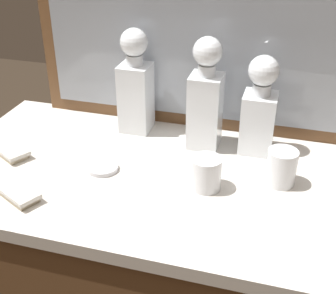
{
  "coord_description": "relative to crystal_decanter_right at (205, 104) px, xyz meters",
  "views": [
    {
      "loc": [
        0.27,
        -0.95,
        1.57
      ],
      "look_at": [
        0.0,
        0.0,
        1.01
      ],
      "focal_mm": 49.1,
      "sensor_mm": 36.0,
      "label": 1
    }
  ],
  "objects": [
    {
      "name": "porcelain_dish",
      "position": [
        -0.22,
        -0.2,
        -0.12
      ],
      "size": [
        0.08,
        0.08,
        0.01
      ],
      "color": "silver",
      "rests_on": "dresser"
    },
    {
      "name": "crystal_tumbler_front",
      "position": [
        0.05,
        -0.21,
        -0.09
      ],
      "size": [
        0.07,
        0.07,
        0.08
      ],
      "color": "white",
      "rests_on": "dresser"
    },
    {
      "name": "crystal_decanter_right",
      "position": [
        0.0,
        0.0,
        0.0
      ],
      "size": [
        0.09,
        0.09,
        0.31
      ],
      "color": "white",
      "rests_on": "dresser"
    },
    {
      "name": "crystal_tumbler_right",
      "position": [
        0.22,
        -0.14,
        -0.08
      ],
      "size": [
        0.07,
        0.07,
        0.09
      ],
      "color": "white",
      "rests_on": "dresser"
    },
    {
      "name": "silver_brush_front",
      "position": [
        -0.38,
        -0.36,
        -0.11
      ],
      "size": [
        0.16,
        0.12,
        0.02
      ],
      "color": "#B7A88C",
      "rests_on": "dresser"
    },
    {
      "name": "silver_brush_far_left",
      "position": [
        -0.51,
        -0.19,
        -0.11
      ],
      "size": [
        0.16,
        0.13,
        0.02
      ],
      "color": "#B7A88C",
      "rests_on": "dresser"
    },
    {
      "name": "crystal_decanter_front",
      "position": [
        -0.22,
        0.04,
        -0.0
      ],
      "size": [
        0.09,
        0.09,
        0.31
      ],
      "color": "white",
      "rests_on": "dresser"
    },
    {
      "name": "crystal_decanter_far_right",
      "position": [
        0.14,
        0.01,
        -0.02
      ],
      "size": [
        0.09,
        0.09,
        0.27
      ],
      "color": "white",
      "rests_on": "dresser"
    }
  ]
}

